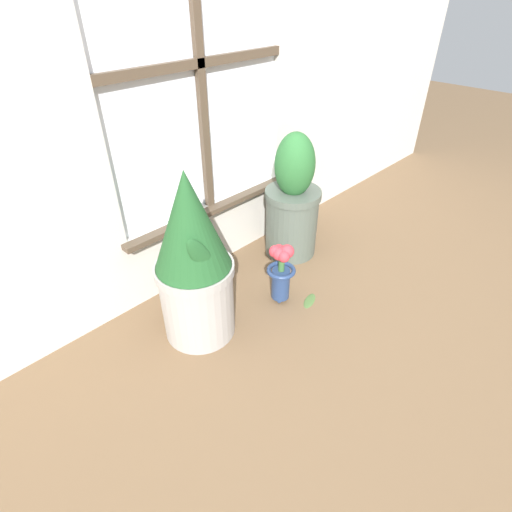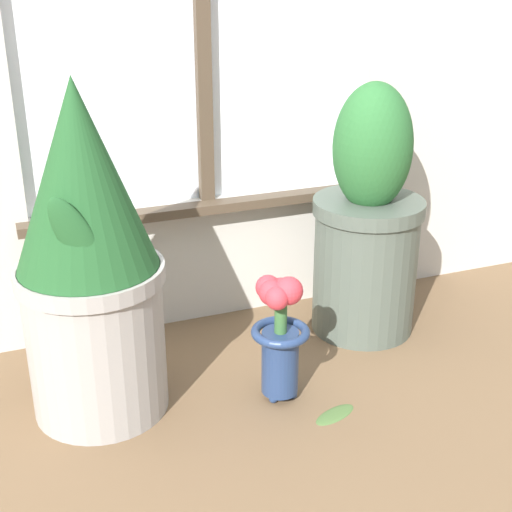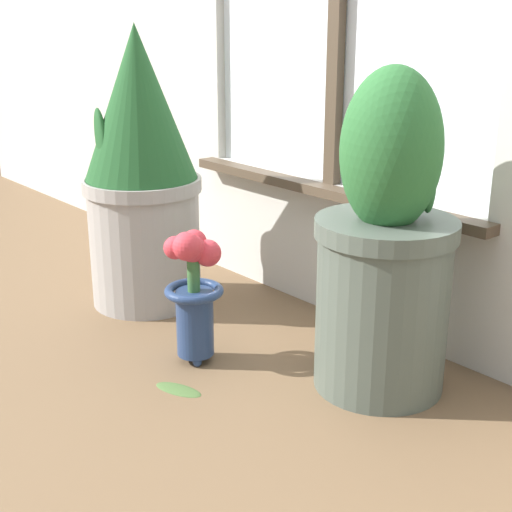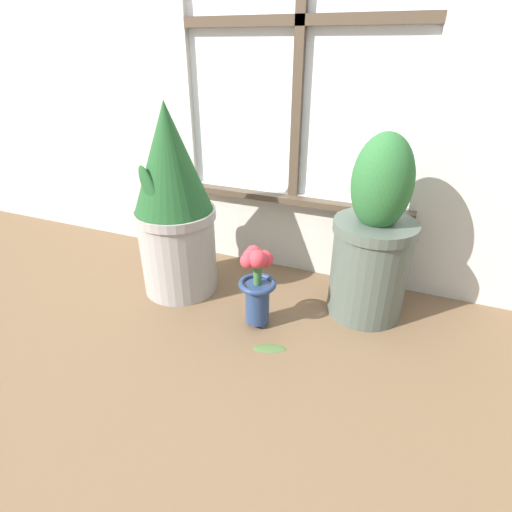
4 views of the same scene
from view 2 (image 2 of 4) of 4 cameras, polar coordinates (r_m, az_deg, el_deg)
The scene contains 5 objects.
ground_plane at distance 1.58m, azimuth 2.32°, elevation -12.88°, with size 10.00×10.00×0.00m, color brown.
potted_plant_left at distance 1.49m, azimuth -13.26°, elevation -0.11°, with size 0.31×0.31×0.72m.
potted_plant_right at distance 1.84m, azimuth 8.92°, elevation 2.32°, with size 0.28×0.28×0.65m.
flower_vase at distance 1.56m, azimuth 1.92°, elevation -5.71°, with size 0.13×0.13×0.31m.
fallen_leaf at distance 1.60m, azimuth 6.34°, elevation -12.39°, with size 0.12×0.08×0.01m.
Camera 2 is at (-0.52, -1.17, 0.93)m, focal length 50.00 mm.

